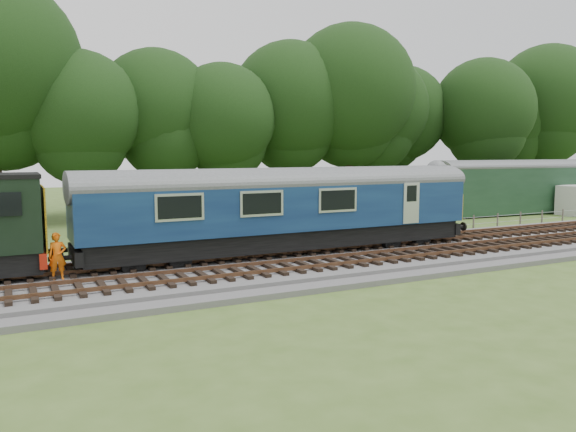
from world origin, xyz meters
TOP-DOWN VIEW (x-y plane):
  - ground at (0.00, 0.00)m, footprint 120.00×120.00m
  - ballast at (0.00, 0.00)m, footprint 70.00×7.00m
  - track_north at (0.00, 1.40)m, footprint 67.20×2.40m
  - track_south at (0.00, -1.60)m, footprint 67.20×2.40m
  - fence at (0.00, 4.50)m, footprint 64.00×0.12m
  - tree_line at (0.00, 22.00)m, footprint 70.00×8.00m
  - dmu_railcar at (-4.23, 1.40)m, footprint 18.05×2.86m
  - worker at (-13.80, 0.29)m, footprint 0.61×0.40m
  - parked_coach at (20.53, 10.12)m, footprint 16.14×3.76m
  - shed at (25.53, 13.99)m, footprint 3.80×3.80m

SIDE VIEW (x-z plane):
  - ground at x=0.00m, z-range 0.00..0.00m
  - fence at x=0.00m, z-range -0.50..0.50m
  - tree_line at x=0.00m, z-range -9.00..9.00m
  - ballast at x=0.00m, z-range 0.00..0.35m
  - track_north at x=0.00m, z-range 0.31..0.52m
  - track_south at x=0.00m, z-range 0.31..0.52m
  - worker at x=-13.80m, z-range 0.35..2.03m
  - shed at x=25.53m, z-range 0.02..3.00m
  - parked_coach at x=20.53m, z-range 0.25..4.34m
  - dmu_railcar at x=-4.23m, z-range 0.67..4.54m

